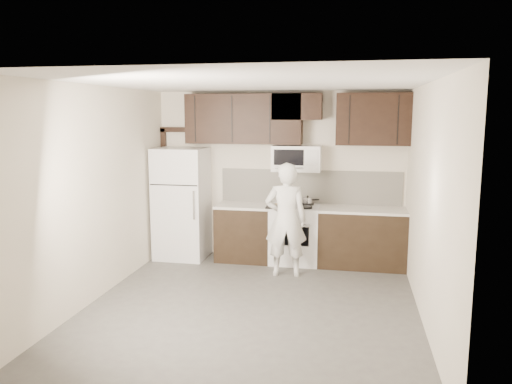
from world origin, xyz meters
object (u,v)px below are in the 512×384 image
(refrigerator, at_px, (182,203))
(microwave, at_px, (297,158))
(person, at_px, (286,220))
(stove, at_px, (295,234))

(refrigerator, bearing_deg, microwave, 5.15)
(person, bearing_deg, refrigerator, -26.44)
(stove, distance_m, microwave, 1.20)
(stove, bearing_deg, refrigerator, -178.49)
(microwave, relative_size, person, 0.46)
(microwave, bearing_deg, stove, -89.90)
(microwave, xyz_separation_m, refrigerator, (-1.85, -0.17, -0.75))
(refrigerator, bearing_deg, person, -18.81)
(microwave, height_order, person, microwave)
(microwave, xyz_separation_m, person, (-0.06, -0.78, -0.82))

